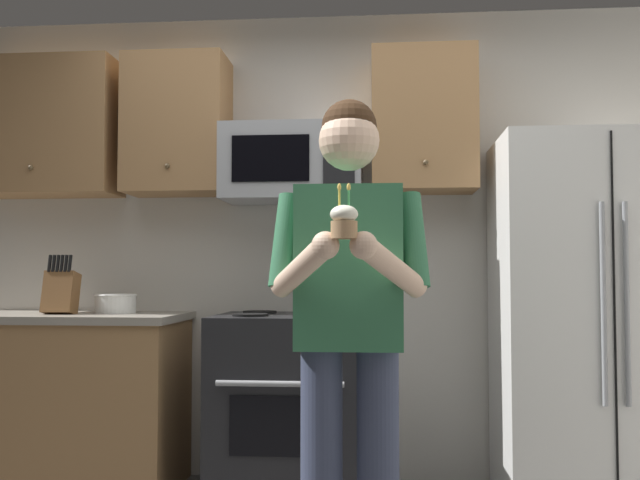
% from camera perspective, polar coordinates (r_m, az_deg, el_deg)
% --- Properties ---
extents(wall_back, '(4.40, 0.10, 2.60)m').
position_cam_1_polar(wall_back, '(4.13, 0.38, -0.34)').
color(wall_back, beige).
rests_on(wall_back, ground).
extents(oven_range, '(0.76, 0.70, 0.93)m').
position_cam_1_polar(oven_range, '(3.81, -2.41, -12.79)').
color(oven_range, black).
rests_on(oven_range, ground).
extents(microwave, '(0.74, 0.41, 0.40)m').
position_cam_1_polar(microwave, '(3.92, -2.14, 5.98)').
color(microwave, '#9EA0A5').
extents(refrigerator, '(0.90, 0.75, 1.80)m').
position_cam_1_polar(refrigerator, '(3.83, 20.53, -5.95)').
color(refrigerator, white).
rests_on(refrigerator, ground).
extents(cabinet_row_upper, '(2.78, 0.36, 0.76)m').
position_cam_1_polar(cabinet_row_upper, '(4.12, -10.11, 8.84)').
color(cabinet_row_upper, '#9E7247').
extents(counter_left, '(1.44, 0.66, 0.92)m').
position_cam_1_polar(counter_left, '(4.20, -20.65, -11.68)').
color(counter_left, '#9E7247').
rests_on(counter_left, ground).
extents(knife_block, '(0.16, 0.15, 0.32)m').
position_cam_1_polar(knife_block, '(4.06, -19.68, -3.85)').
color(knife_block, brown).
rests_on(knife_block, counter_left).
extents(bowl_large_white, '(0.22, 0.22, 0.10)m').
position_cam_1_polar(bowl_large_white, '(4.06, -15.75, -4.79)').
color(bowl_large_white, white).
rests_on(bowl_large_white, counter_left).
extents(person, '(0.60, 0.48, 1.76)m').
position_cam_1_polar(person, '(2.59, 2.31, -5.61)').
color(person, '#383F59').
rests_on(person, ground).
extents(cupcake, '(0.09, 0.09, 0.17)m').
position_cam_1_polar(cupcake, '(2.27, 1.90, 1.50)').
color(cupcake, '#A87F56').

